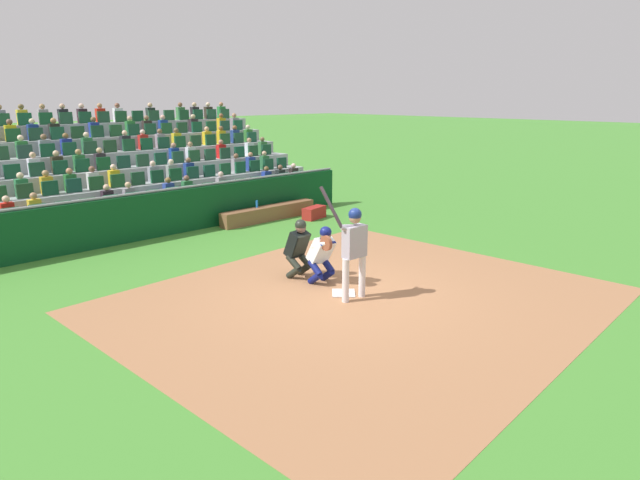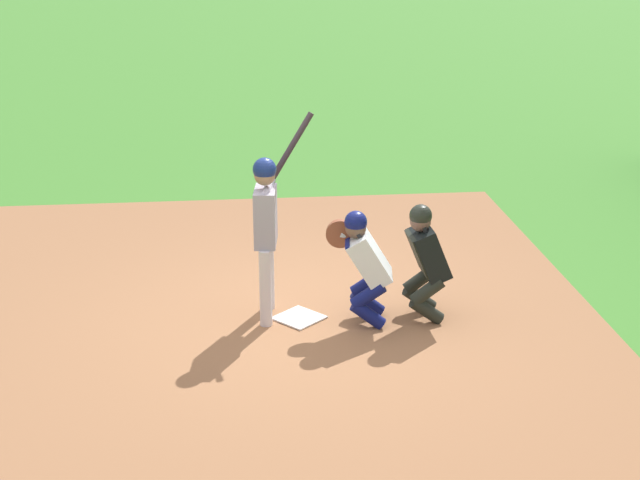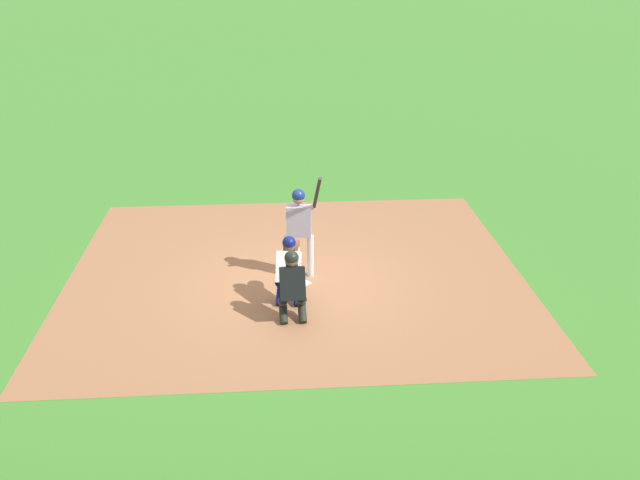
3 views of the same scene
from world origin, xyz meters
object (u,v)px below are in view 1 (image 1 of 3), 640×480
object	(u,v)px
catcher_crouching	(322,251)
equipment_duffel_bag	(314,213)
home_plate_marker	(344,293)
batter_at_plate	(354,243)
dugout_bench	(269,213)
home_plate_umpire	(299,246)
water_bottle_on_bench	(257,204)

from	to	relation	value
catcher_crouching	equipment_duffel_bag	distance (m)	6.15
home_plate_marker	catcher_crouching	distance (m)	0.97
batter_at_plate	dugout_bench	world-z (taller)	batter_at_plate
catcher_crouching	equipment_duffel_bag	size ratio (longest dim) A/B	1.46
dugout_bench	home_plate_umpire	bearing A→B (deg)	57.61
batter_at_plate	home_plate_umpire	world-z (taller)	batter_at_plate
home_plate_marker	home_plate_umpire	bearing A→B (deg)	-91.03
dugout_bench	equipment_duffel_bag	bearing A→B (deg)	144.28
batter_at_plate	water_bottle_on_bench	world-z (taller)	batter_at_plate
home_plate_umpire	equipment_duffel_bag	distance (m)	5.73
home_plate_umpire	water_bottle_on_bench	size ratio (longest dim) A/B	5.87
water_bottle_on_bench	equipment_duffel_bag	world-z (taller)	water_bottle_on_bench
home_plate_marker	catcher_crouching	xyz separation A→B (m)	(-0.08, -0.68, 0.69)
batter_at_plate	equipment_duffel_bag	distance (m)	7.07
batter_at_plate	home_plate_umpire	distance (m)	1.71
batter_at_plate	equipment_duffel_bag	world-z (taller)	batter_at_plate
batter_at_plate	water_bottle_on_bench	size ratio (longest dim) A/B	9.81
water_bottle_on_bench	equipment_duffel_bag	size ratio (longest dim) A/B	0.26
home_plate_marker	home_plate_umpire	size ratio (longest dim) A/B	0.34
home_plate_marker	catcher_crouching	bearing A→B (deg)	-96.99
catcher_crouching	water_bottle_on_bench	distance (m)	6.05
home_plate_marker	dugout_bench	xyz separation A→B (m)	(-3.03, -6.07, 0.20)
water_bottle_on_bench	equipment_duffel_bag	distance (m)	1.83
batter_at_plate	equipment_duffel_bag	xyz separation A→B (m)	(-4.27, -5.57, -0.91)
batter_at_plate	equipment_duffel_bag	bearing A→B (deg)	-127.44
water_bottle_on_bench	equipment_duffel_bag	xyz separation A→B (m)	(-1.54, 0.91, -0.36)
home_plate_umpire	dugout_bench	size ratio (longest dim) A/B	0.38
batter_at_plate	water_bottle_on_bench	xyz separation A→B (m)	(-2.73, -6.48, -0.55)
catcher_crouching	batter_at_plate	bearing A→B (deg)	80.17
water_bottle_on_bench	catcher_crouching	bearing A→B (deg)	65.02
home_plate_umpire	equipment_duffel_bag	world-z (taller)	home_plate_umpire
catcher_crouching	home_plate_umpire	distance (m)	0.66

